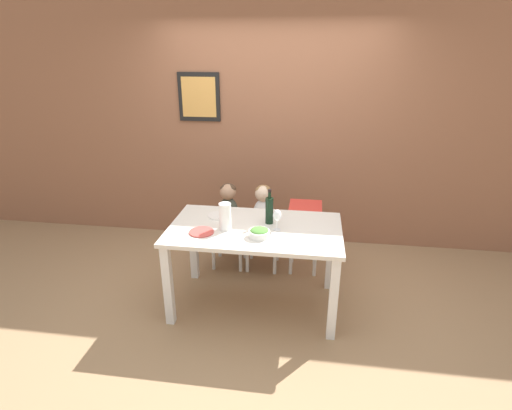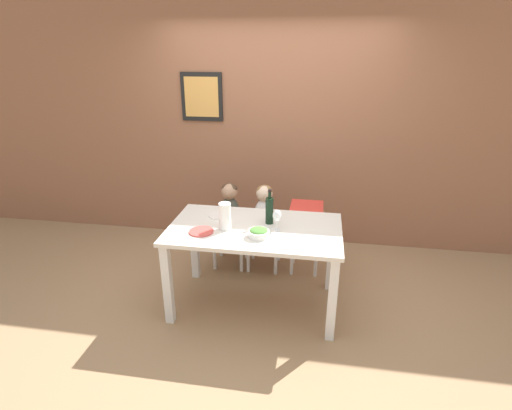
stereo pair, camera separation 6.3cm
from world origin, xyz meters
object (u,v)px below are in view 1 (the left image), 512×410
wine_bottle (269,210)px  chair_far_left (229,232)px  person_child_left (228,204)px  wine_glass_near (277,216)px  chair_right_highchair (305,220)px  salad_bowl_large (259,233)px  dinner_plate_front_left (202,232)px  paper_towel_roll (225,217)px  chair_far_center (263,234)px  dinner_plate_back_left (219,215)px  person_child_center (263,206)px

wine_bottle → chair_far_left: bearing=130.2°
person_child_left → wine_glass_near: size_ratio=2.58×
chair_right_highchair → salad_bowl_large: (-0.35, -0.86, 0.25)m
wine_bottle → salad_bowl_large: (-0.05, -0.28, -0.09)m
chair_right_highchair → dinner_plate_front_left: size_ratio=3.52×
salad_bowl_large → paper_towel_roll: bearing=161.0°
wine_bottle → dinner_plate_front_left: size_ratio=1.51×
chair_far_center → wine_glass_near: 0.91m
chair_right_highchair → wine_glass_near: size_ratio=3.95×
chair_far_center → chair_right_highchair: size_ratio=0.61×
wine_bottle → salad_bowl_large: bearing=-99.9°
chair_far_center → dinner_plate_back_left: dinner_plate_back_left is taller
chair_right_highchair → dinner_plate_back_left: (-0.77, -0.49, 0.21)m
wine_bottle → dinner_plate_back_left: bearing=169.7°
person_child_center → chair_right_highchair: bearing=-0.2°
chair_right_highchair → person_child_center: (-0.43, 0.00, 0.13)m
paper_towel_roll → dinner_plate_back_left: (-0.11, 0.26, -0.11)m
chair_far_left → person_child_left: (0.00, 0.00, 0.32)m
chair_right_highchair → wine_bottle: size_ratio=2.33×
person_child_left → paper_towel_roll: paper_towel_roll is taller
salad_bowl_large → person_child_left: bearing=117.0°
chair_far_left → person_child_center: person_child_center is taller
chair_far_left → paper_towel_roll: (0.14, -0.76, 0.52)m
person_child_center → wine_glass_near: bearing=-73.7°
dinner_plate_front_left → dinner_plate_back_left: size_ratio=1.00×
chair_far_center → wine_bottle: (0.13, -0.58, 0.53)m
person_child_center → dinner_plate_back_left: 0.60m
paper_towel_roll → wine_glass_near: bearing=6.3°
paper_towel_roll → chair_far_center: bearing=73.5°
chair_far_center → wine_bottle: 0.79m
wine_bottle → dinner_plate_back_left: (-0.47, 0.08, -0.12)m
paper_towel_roll → wine_glass_near: size_ratio=1.27×
chair_far_left → salad_bowl_large: size_ratio=2.54×
chair_right_highchair → salad_bowl_large: salad_bowl_large is taller
chair_far_center → dinner_plate_front_left: size_ratio=2.15×
dinner_plate_back_left → wine_bottle: bearing=-10.3°
person_child_left → chair_far_center: bearing=-0.2°
dinner_plate_front_left → person_child_left: bearing=87.0°
chair_far_center → paper_towel_roll: 0.94m
wine_glass_near → salad_bowl_large: wine_glass_near is taller
person_child_center → salad_bowl_large: 0.87m
chair_far_left → wine_glass_near: size_ratio=2.42×
person_child_center → paper_towel_roll: 0.81m
chair_right_highchair → person_child_center: person_child_center is taller
person_child_left → person_child_center: 0.36m
salad_bowl_large → dinner_plate_back_left: (-0.42, 0.37, -0.03)m
chair_right_highchair → paper_towel_roll: 1.05m
chair_right_highchair → paper_towel_roll: (-0.65, -0.76, 0.32)m
chair_right_highchair → salad_bowl_large: 0.96m
chair_right_highchair → person_child_left: size_ratio=1.53×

